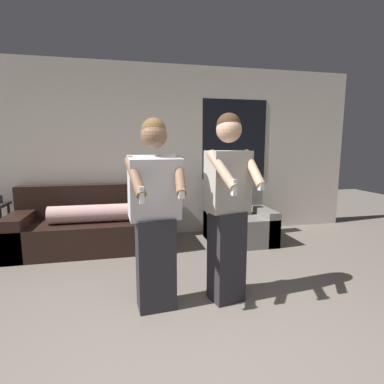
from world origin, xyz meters
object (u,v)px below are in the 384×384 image
(person_left, at_px, (155,216))
(armchair, at_px, (238,221))
(person_right, at_px, (228,207))
(couch, at_px, (93,227))

(person_left, bearing_deg, armchair, 49.63)
(person_left, distance_m, person_right, 0.66)
(couch, height_order, armchair, armchair)
(couch, bearing_deg, person_right, -52.63)
(couch, distance_m, armchair, 2.14)
(armchair, height_order, person_left, person_left)
(couch, bearing_deg, person_left, -68.49)
(armchair, distance_m, person_left, 2.25)
(person_left, xyz_separation_m, person_right, (0.66, 0.01, 0.05))
(armchair, xyz_separation_m, person_right, (-0.75, -1.65, 0.59))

